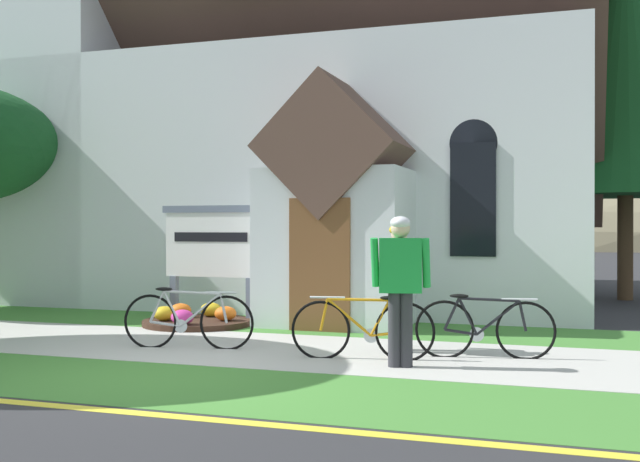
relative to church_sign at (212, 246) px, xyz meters
The scene contains 14 objects.
ground 2.09m from the church_sign, 20.03° to the right, with size 140.00×140.00×0.00m, color #2B2B2D.
sidewalk_slab 2.78m from the church_sign, 93.20° to the right, with size 32.00×2.80×0.01m, color #B7B5AD.
grass_verge 5.07m from the church_sign, 91.60° to the right, with size 32.00×2.09×0.01m, color #427F33.
church_lawn 1.32m from the church_sign, behind, with size 24.00×2.10×0.01m, color #427F33.
church_building 7.08m from the church_sign, 95.11° to the left, with size 13.28×12.38×14.19m.
church_sign is the anchor object (origin of this frame).
flower_bed 1.33m from the church_sign, 91.84° to the right, with size 1.80×1.80×0.34m.
bicycle_blue 5.47m from the church_sign, 24.47° to the right, with size 1.71×0.36×0.82m.
bicycle_silver 4.57m from the church_sign, 38.74° to the right, with size 1.77×0.36×0.81m.
bicycle_yellow 3.06m from the church_sign, 69.62° to the right, with size 1.79×0.37×0.85m.
cyclist_in_yellow_jersey 4.32m from the church_sign, 28.59° to the right, with size 0.38×0.74×1.68m.
cyclist_in_white_jersey 5.16m from the church_sign, 38.20° to the right, with size 0.69×0.33×1.77m.
roadside_conifer 10.43m from the church_sign, 43.45° to the left, with size 3.89×3.89×8.32m.
distant_hill 67.94m from the church_sign, 84.96° to the left, with size 98.52×54.47×19.74m, color #847A5B.
Camera 1 is at (4.52, -7.47, 1.65)m, focal length 43.39 mm.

